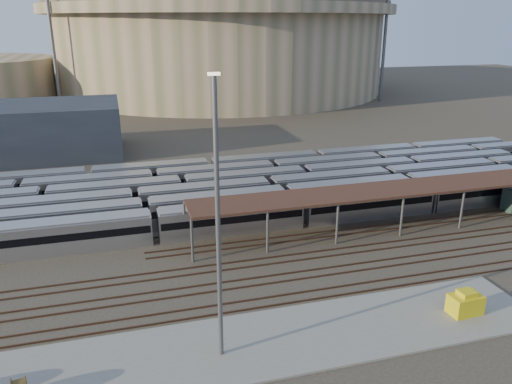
{
  "coord_description": "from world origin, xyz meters",
  "views": [
    {
      "loc": [
        -14.87,
        -48.08,
        25.15
      ],
      "look_at": [
        2.27,
        12.0,
        3.59
      ],
      "focal_mm": 35.0,
      "sensor_mm": 36.0,
      "label": 1
    }
  ],
  "objects": [
    {
      "name": "floodlight_2",
      "position": [
        70.0,
        100.0,
        20.65
      ],
      "size": [
        4.0,
        1.0,
        38.4
      ],
      "color": "#5A5B5F",
      "rests_on": "ground"
    },
    {
      "name": "yard_light_pole",
      "position": [
        -8.42,
        -15.49,
        11.16
      ],
      "size": [
        0.8,
        0.36,
        21.75
      ],
      "color": "#5A5B5F",
      "rests_on": "apron"
    },
    {
      "name": "empty_tracks",
      "position": [
        0.0,
        -5.0,
        0.09
      ],
      "size": [
        170.0,
        9.62,
        0.18
      ],
      "color": "#4C3323",
      "rests_on": "ground"
    },
    {
      "name": "stadium",
      "position": [
        25.0,
        140.0,
        16.47
      ],
      "size": [
        124.0,
        124.0,
        32.5
      ],
      "color": "tan",
      "rests_on": "ground"
    },
    {
      "name": "ground",
      "position": [
        0.0,
        0.0,
        0.0
      ],
      "size": [
        420.0,
        420.0,
        0.0
      ],
      "primitive_type": "plane",
      "color": "#383026",
      "rests_on": "ground"
    },
    {
      "name": "apron",
      "position": [
        -5.0,
        -15.0,
        0.1
      ],
      "size": [
        50.0,
        9.0,
        0.2
      ],
      "primitive_type": "cube",
      "color": "gray",
      "rests_on": "ground"
    },
    {
      "name": "floodlight_0",
      "position": [
        -30.0,
        110.0,
        20.65
      ],
      "size": [
        4.0,
        1.0,
        38.4
      ],
      "color": "#5A5B5F",
      "rests_on": "ground"
    },
    {
      "name": "service_building",
      "position": [
        -35.0,
        55.0,
        5.0
      ],
      "size": [
        42.0,
        20.0,
        10.0
      ],
      "primitive_type": "cube",
      "color": "#1E232D",
      "rests_on": "ground"
    },
    {
      "name": "inspection_shed",
      "position": [
        22.0,
        4.0,
        4.98
      ],
      "size": [
        60.3,
        6.0,
        5.3
      ],
      "color": "#5A5B5F",
      "rests_on": "ground"
    },
    {
      "name": "subway_trains",
      "position": [
        3.59,
        18.5,
        1.8
      ],
      "size": [
        127.16,
        23.9,
        3.6
      ],
      "color": "#BDBCC1",
      "rests_on": "ground"
    },
    {
      "name": "floodlight_3",
      "position": [
        -10.0,
        160.0,
        20.65
      ],
      "size": [
        4.0,
        1.0,
        38.4
      ],
      "color": "#5A5B5F",
      "rests_on": "ground"
    },
    {
      "name": "yellow_equipment",
      "position": [
        13.81,
        -15.84,
        1.1
      ],
      "size": [
        2.96,
        1.93,
        1.8
      ],
      "primitive_type": "cube",
      "rotation": [
        0.0,
        0.0,
        0.05
      ],
      "color": "gold",
      "rests_on": "apron"
    }
  ]
}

